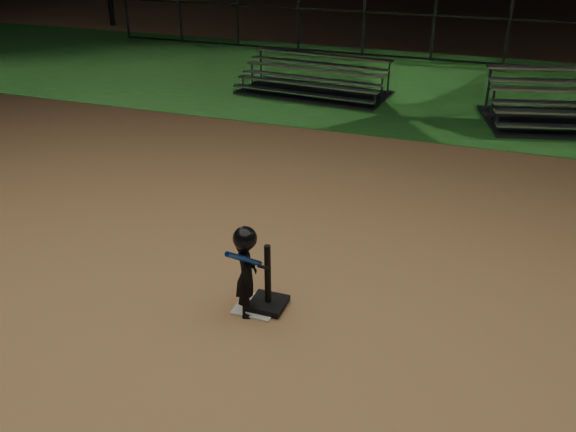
{
  "coord_description": "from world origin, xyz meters",
  "views": [
    {
      "loc": [
        2.23,
        -5.17,
        3.92
      ],
      "look_at": [
        0.0,
        1.0,
        0.65
      ],
      "focal_mm": 38.57,
      "sensor_mm": 36.0,
      "label": 1
    }
  ],
  "objects_px": {
    "home_plate": "(257,306)",
    "bleacher_left": "(313,87)",
    "child_batter": "(246,269)",
    "batting_tee": "(268,295)"
  },
  "relations": [
    {
      "from": "batting_tee",
      "to": "child_batter",
      "type": "height_order",
      "value": "child_batter"
    },
    {
      "from": "home_plate",
      "to": "batting_tee",
      "type": "height_order",
      "value": "batting_tee"
    },
    {
      "from": "child_batter",
      "to": "home_plate",
      "type": "bearing_deg",
      "value": -42.29
    },
    {
      "from": "batting_tee",
      "to": "bleacher_left",
      "type": "height_order",
      "value": "bleacher_left"
    },
    {
      "from": "bleacher_left",
      "to": "child_batter",
      "type": "bearing_deg",
      "value": -71.36
    },
    {
      "from": "batting_tee",
      "to": "home_plate",
      "type": "bearing_deg",
      "value": -160.75
    },
    {
      "from": "bleacher_left",
      "to": "batting_tee",
      "type": "bearing_deg",
      "value": -69.99
    },
    {
      "from": "home_plate",
      "to": "bleacher_left",
      "type": "height_order",
      "value": "bleacher_left"
    },
    {
      "from": "batting_tee",
      "to": "child_batter",
      "type": "bearing_deg",
      "value": -134.72
    },
    {
      "from": "bleacher_left",
      "to": "home_plate",
      "type": "bearing_deg",
      "value": -70.8
    }
  ]
}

